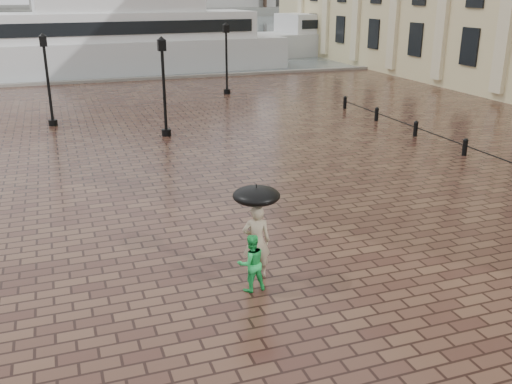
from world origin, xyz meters
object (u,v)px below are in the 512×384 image
at_px(adult_pedestrian, 256,241).
at_px(street_lamps, 56,80).
at_px(ferry_near, 122,39).
at_px(ferry_far, 359,30).
at_px(child_pedestrian, 251,263).

bearing_deg(adult_pedestrian, street_lamps, -63.64).
relative_size(ferry_near, ferry_far, 1.14).
distance_m(child_pedestrian, ferry_far, 54.81).
distance_m(adult_pedestrian, ferry_near, 37.65).
xyz_separation_m(street_lamps, ferry_far, (32.35, 27.86, -0.00)).
xyz_separation_m(ferry_near, ferry_far, (26.77, 8.46, -0.36)).
bearing_deg(street_lamps, adult_pedestrian, -77.81).
bearing_deg(child_pedestrian, street_lamps, -82.98).
bearing_deg(child_pedestrian, ferry_far, -125.47).
distance_m(adult_pedestrian, child_pedestrian, 0.72).
bearing_deg(street_lamps, child_pedestrian, -79.18).
bearing_deg(ferry_far, adult_pedestrian, -129.56).
relative_size(street_lamps, adult_pedestrian, 11.81).
height_order(adult_pedestrian, child_pedestrian, adult_pedestrian).
bearing_deg(ferry_near, street_lamps, -109.56).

